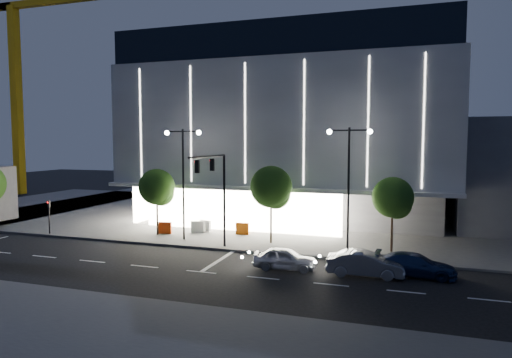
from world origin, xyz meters
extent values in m
plane|color=black|center=(0.00, 0.00, 0.00)|extent=(160.00, 160.00, 0.00)
cube|color=#474747|center=(5.00, 24.00, 0.07)|extent=(70.00, 40.00, 0.15)
cube|color=#474747|center=(5.00, -12.00, 0.07)|extent=(70.00, 10.00, 0.15)
cube|color=#4C4C51|center=(3.00, 24.00, 2.00)|extent=(28.00, 21.00, 4.00)
cube|color=gray|center=(3.00, 22.00, 9.50)|extent=(30.00, 25.00, 11.00)
cube|color=black|center=(3.00, 22.00, 16.50)|extent=(29.40, 24.50, 3.00)
cube|color=white|center=(0.00, 10.70, 2.00)|extent=(18.00, 0.40, 3.60)
cube|color=white|center=(-10.80, 16.00, 2.00)|extent=(0.40, 10.00, 3.60)
cube|color=gray|center=(3.00, 9.70, 4.10)|extent=(30.00, 2.00, 0.30)
cube|color=white|center=(3.00, 9.48, 9.50)|extent=(24.00, 0.06, 10.00)
cylinder|color=black|center=(1.00, 4.80, 3.50)|extent=(0.18, 0.18, 7.00)
cylinder|color=black|center=(1.00, 1.90, 7.00)|extent=(0.14, 5.80, 0.14)
cube|color=black|center=(1.00, 2.60, 6.40)|extent=(0.28, 0.18, 0.85)
cube|color=black|center=(1.00, 0.20, 6.40)|extent=(0.28, 0.18, 0.85)
sphere|color=#FF0C0C|center=(0.88, 2.60, 6.70)|extent=(0.14, 0.14, 0.14)
cylinder|color=black|center=(-3.00, 6.00, 4.50)|extent=(0.16, 0.16, 9.00)
cylinder|color=black|center=(-3.70, 6.00, 8.80)|extent=(1.40, 0.10, 0.10)
cylinder|color=black|center=(-2.30, 6.00, 8.80)|extent=(1.40, 0.10, 0.10)
sphere|color=white|center=(-4.40, 6.00, 8.70)|extent=(0.36, 0.36, 0.36)
sphere|color=white|center=(-1.60, 6.00, 8.70)|extent=(0.36, 0.36, 0.36)
cylinder|color=black|center=(10.00, 6.00, 4.50)|extent=(0.16, 0.16, 9.00)
cylinder|color=black|center=(9.30, 6.00, 8.80)|extent=(1.40, 0.10, 0.10)
cylinder|color=black|center=(10.70, 6.00, 8.80)|extent=(1.40, 0.10, 0.10)
sphere|color=white|center=(8.60, 6.00, 8.70)|extent=(0.36, 0.36, 0.36)
sphere|color=white|center=(11.40, 6.00, 8.70)|extent=(0.36, 0.36, 0.36)
cylinder|color=black|center=(-15.00, 4.50, 1.50)|extent=(0.12, 0.12, 3.00)
cube|color=black|center=(-15.00, 4.50, 2.70)|extent=(0.22, 0.16, 0.55)
sphere|color=#FF0C0C|center=(-15.00, 4.39, 2.85)|extent=(0.10, 0.10, 0.10)
cube|color=gold|center=(-42.00, 28.00, 14.00)|extent=(1.20, 1.20, 28.00)
cylinder|color=black|center=(-6.00, 7.00, 1.89)|extent=(0.16, 0.16, 3.78)
sphere|color=#19370F|center=(-6.00, 7.00, 4.21)|extent=(3.02, 3.02, 3.02)
sphere|color=#19370F|center=(-5.70, 7.20, 3.67)|extent=(2.16, 2.16, 2.16)
sphere|color=#19370F|center=(-6.25, 6.85, 3.89)|extent=(1.94, 1.94, 1.94)
cylinder|color=black|center=(4.00, 7.00, 2.03)|extent=(0.16, 0.16, 4.06)
sphere|color=#19370F|center=(4.00, 7.00, 4.52)|extent=(3.25, 3.25, 3.25)
sphere|color=#19370F|center=(4.30, 7.20, 3.94)|extent=(2.32, 2.32, 2.32)
sphere|color=#19370F|center=(3.75, 6.85, 4.18)|extent=(2.09, 2.09, 2.09)
cylinder|color=black|center=(13.00, 7.00, 1.82)|extent=(0.16, 0.16, 3.64)
sphere|color=#19370F|center=(13.00, 7.00, 4.06)|extent=(2.91, 2.91, 2.91)
sphere|color=#19370F|center=(13.30, 7.20, 3.54)|extent=(2.08, 2.08, 2.08)
sphere|color=#19370F|center=(12.75, 6.85, 3.74)|extent=(1.87, 1.87, 1.87)
imported|color=#B7B8C0|center=(6.76, 0.68, 0.68)|extent=(4.10, 1.90, 1.36)
imported|color=#9E9FA5|center=(11.66, 0.76, 0.75)|extent=(4.59, 1.76, 1.49)
imported|color=#14244D|center=(14.50, 1.70, 0.68)|extent=(4.79, 2.18, 1.36)
cube|color=red|center=(-5.59, 7.56, 0.65)|extent=(1.12, 0.41, 1.00)
cube|color=silver|center=(-2.70, 9.45, 0.65)|extent=(1.12, 0.60, 1.00)
cube|color=#CC520B|center=(0.81, 9.26, 0.65)|extent=(1.12, 0.36, 1.00)
cube|color=silver|center=(-3.18, 8.84, 0.65)|extent=(1.11, 0.65, 1.00)
camera|label=1|loc=(13.78, -26.56, 8.03)|focal=32.00mm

